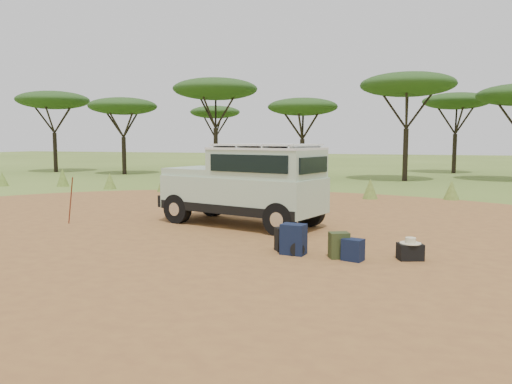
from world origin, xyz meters
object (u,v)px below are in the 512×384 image
(backpack_olive, at_px, (339,245))
(safari_vehicle, at_px, (247,186))
(duffel_navy, at_px, (353,250))
(backpack_black, at_px, (284,239))
(hard_case, at_px, (410,252))
(backpack_navy, at_px, (294,239))
(walking_staff, at_px, (71,201))

(backpack_olive, bearing_deg, safari_vehicle, 109.16)
(duffel_navy, bearing_deg, backpack_black, -179.06)
(safari_vehicle, height_order, backpack_olive, safari_vehicle)
(safari_vehicle, distance_m, duffel_navy, 4.57)
(hard_case, bearing_deg, backpack_black, 158.84)
(backpack_olive, xyz_separation_m, hard_case, (1.32, 0.30, -0.10))
(backpack_olive, height_order, hard_case, backpack_olive)
(backpack_black, distance_m, backpack_olive, 1.22)
(backpack_black, relative_size, backpack_olive, 0.96)
(backpack_black, xyz_separation_m, backpack_navy, (0.26, -0.26, 0.06))
(backpack_olive, bearing_deg, backpack_black, 140.10)
(duffel_navy, distance_m, hard_case, 1.11)
(backpack_navy, distance_m, duffel_navy, 1.22)
(walking_staff, relative_size, backpack_black, 2.70)
(safari_vehicle, bearing_deg, duffel_navy, -28.50)
(safari_vehicle, height_order, backpack_black, safari_vehicle)
(safari_vehicle, bearing_deg, backpack_olive, -30.09)
(walking_staff, distance_m, backpack_black, 6.53)
(safari_vehicle, xyz_separation_m, walking_staff, (-4.61, -1.36, -0.41))
(safari_vehicle, height_order, duffel_navy, safari_vehicle)
(backpack_navy, bearing_deg, walking_staff, 173.64)
(backpack_black, height_order, duffel_navy, backpack_black)
(backpack_black, bearing_deg, safari_vehicle, 87.61)
(walking_staff, height_order, hard_case, walking_staff)
(hard_case, bearing_deg, safari_vehicle, 126.74)
(walking_staff, height_order, backpack_olive, walking_staff)
(backpack_black, bearing_deg, hard_case, -35.99)
(safari_vehicle, distance_m, backpack_black, 3.33)
(backpack_black, xyz_separation_m, backpack_olive, (1.18, -0.30, 0.01))
(safari_vehicle, relative_size, walking_staff, 3.58)
(hard_case, bearing_deg, duffel_navy, -179.49)
(walking_staff, distance_m, hard_case, 9.00)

